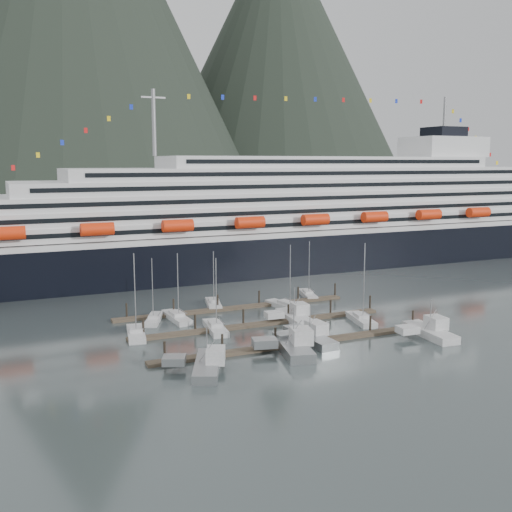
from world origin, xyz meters
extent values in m
plane|color=#424D4E|center=(0.00, 0.00, 0.00)|extent=(1600.00, 1600.00, 0.00)
cone|color=black|center=(40.00, 560.00, 180.00)|extent=(400.00, 400.00, 420.00)
cone|color=black|center=(300.00, 620.00, 155.00)|extent=(360.00, 360.00, 360.00)
cube|color=black|center=(25.00, 55.00, 4.00)|extent=(210.00, 28.00, 12.00)
cube|color=silver|center=(25.00, 55.00, 10.50)|extent=(205.80, 27.44, 1.50)
cube|color=silver|center=(30.00, 55.00, 13.10)|extent=(185.00, 26.00, 3.20)
cube|color=black|center=(30.00, 41.95, 13.26)|extent=(175.75, 0.20, 1.00)
cube|color=silver|center=(32.00, 55.00, 16.30)|extent=(180.00, 25.00, 3.20)
cube|color=black|center=(32.00, 42.45, 16.46)|extent=(171.00, 0.20, 1.00)
cube|color=silver|center=(34.00, 55.00, 19.50)|extent=(172.00, 24.00, 3.20)
cube|color=black|center=(34.00, 42.95, 19.66)|extent=(163.40, 0.20, 1.00)
cube|color=silver|center=(36.00, 55.00, 22.70)|extent=(160.00, 23.00, 3.20)
cube|color=black|center=(36.00, 43.45, 22.86)|extent=(152.00, 0.20, 1.00)
cube|color=silver|center=(38.00, 55.00, 25.80)|extent=(140.00, 22.00, 3.00)
cube|color=black|center=(38.00, 43.95, 25.95)|extent=(133.00, 0.20, 1.00)
cube|color=silver|center=(40.00, 55.00, 28.80)|extent=(95.00, 20.00, 3.00)
cube|color=black|center=(40.00, 44.95, 28.95)|extent=(90.25, 0.20, 1.00)
cube|color=silver|center=(80.00, 55.00, 33.30)|extent=(22.00, 16.00, 6.00)
cube|color=black|center=(80.00, 55.00, 37.80)|extent=(10.00, 10.00, 3.00)
cylinder|color=gray|center=(-10.00, 55.00, 38.30)|extent=(1.00, 1.00, 16.00)
cylinder|color=gray|center=(80.00, 55.00, 43.30)|extent=(0.80, 0.80, 10.00)
cylinder|color=#FD320D|center=(-45.00, 40.00, 14.50)|extent=(7.00, 2.80, 2.80)
cylinder|color=#FD320D|center=(-27.00, 40.00, 14.50)|extent=(7.00, 2.80, 2.80)
cylinder|color=#FD320D|center=(-9.00, 40.00, 14.50)|extent=(7.00, 2.80, 2.80)
cylinder|color=#FD320D|center=(9.00, 40.00, 14.50)|extent=(7.00, 2.80, 2.80)
cylinder|color=#FD320D|center=(27.00, 40.00, 14.50)|extent=(7.00, 2.80, 2.80)
cylinder|color=#FD320D|center=(45.00, 40.00, 14.50)|extent=(7.00, 2.80, 2.80)
cylinder|color=#FD320D|center=(63.00, 40.00, 14.50)|extent=(7.00, 2.80, 2.80)
cylinder|color=#FD320D|center=(81.00, 40.00, 14.50)|extent=(7.00, 2.80, 2.80)
cube|color=#3F3428|center=(-5.00, -10.00, 0.25)|extent=(48.00, 2.00, 0.50)
cylinder|color=black|center=(-26.00, -8.90, 1.40)|extent=(0.36, 0.36, 3.20)
cylinder|color=black|center=(-17.00, -8.90, 1.40)|extent=(0.36, 0.36, 3.20)
cylinder|color=black|center=(-8.00, -8.90, 1.40)|extent=(0.36, 0.36, 3.20)
cylinder|color=black|center=(1.00, -8.90, 1.40)|extent=(0.36, 0.36, 3.20)
cylinder|color=black|center=(10.00, -8.90, 1.40)|extent=(0.36, 0.36, 3.20)
cylinder|color=black|center=(19.00, -8.90, 1.40)|extent=(0.36, 0.36, 3.20)
cube|color=#3F3428|center=(-5.00, 3.00, 0.25)|extent=(48.00, 2.00, 0.50)
cylinder|color=black|center=(-26.00, 4.10, 1.40)|extent=(0.36, 0.36, 3.20)
cylinder|color=black|center=(-17.00, 4.10, 1.40)|extent=(0.36, 0.36, 3.20)
cylinder|color=black|center=(-8.00, 4.10, 1.40)|extent=(0.36, 0.36, 3.20)
cylinder|color=black|center=(1.00, 4.10, 1.40)|extent=(0.36, 0.36, 3.20)
cylinder|color=black|center=(10.00, 4.10, 1.40)|extent=(0.36, 0.36, 3.20)
cylinder|color=black|center=(19.00, 4.10, 1.40)|extent=(0.36, 0.36, 3.20)
cube|color=#3F3428|center=(-5.00, 16.00, 0.25)|extent=(48.00, 2.00, 0.50)
cylinder|color=black|center=(-26.00, 17.10, 1.40)|extent=(0.36, 0.36, 3.20)
cylinder|color=black|center=(-17.00, 17.10, 1.40)|extent=(0.36, 0.36, 3.20)
cylinder|color=black|center=(-8.00, 17.10, 1.40)|extent=(0.36, 0.36, 3.20)
cylinder|color=black|center=(1.00, 17.10, 1.40)|extent=(0.36, 0.36, 3.20)
cylinder|color=black|center=(10.00, 17.10, 1.40)|extent=(0.36, 0.36, 3.20)
cylinder|color=black|center=(19.00, 17.10, 1.40)|extent=(0.36, 0.36, 3.20)
cube|color=#B3B3B3|center=(-27.00, 5.25, 0.25)|extent=(4.34, 9.83, 1.48)
cube|color=#B3B3B3|center=(-27.00, 5.25, 1.21)|extent=(2.65, 3.64, 0.84)
cylinder|color=gray|center=(-27.16, 4.31, 7.58)|extent=(0.17, 0.17, 13.25)
cube|color=#B3B3B3|center=(-17.71, 12.69, 0.25)|extent=(3.13, 10.21, 1.41)
cube|color=#B3B3B3|center=(-17.71, 12.69, 1.16)|extent=(2.20, 3.63, 0.81)
cylinder|color=gray|center=(-17.66, 11.68, 6.75)|extent=(0.16, 0.16, 11.68)
cube|color=#B3B3B3|center=(-13.68, 3.11, 0.25)|extent=(4.03, 10.08, 1.44)
cube|color=#B3B3B3|center=(-13.68, 3.11, 1.19)|extent=(2.52, 3.68, 0.82)
cylinder|color=gray|center=(-13.82, 2.14, 6.90)|extent=(0.16, 0.16, 11.94)
cube|color=#B3B3B3|center=(4.71, 12.15, 0.25)|extent=(4.84, 11.17, 1.38)
cube|color=#B3B3B3|center=(4.71, 12.15, 1.14)|extent=(2.75, 4.14, 0.79)
cylinder|color=gray|center=(4.94, 11.09, 6.90)|extent=(0.16, 0.16, 12.03)
cube|color=#B3B3B3|center=(-21.80, 13.38, 0.25)|extent=(5.56, 8.89, 1.22)
cube|color=#B3B3B3|center=(-21.80, 13.38, 1.00)|extent=(2.82, 3.49, 0.70)
cylinder|color=gray|center=(-22.14, 12.58, 6.32)|extent=(0.14, 0.14, 11.07)
cube|color=#B3B3B3|center=(-7.83, 20.00, 0.25)|extent=(4.62, 9.20, 1.38)
cube|color=#B3B3B3|center=(-7.83, 20.00, 1.13)|extent=(2.66, 3.48, 0.79)
cylinder|color=gray|center=(-8.05, 19.14, 6.12)|extent=(0.16, 0.16, 10.47)
cube|color=#B3B3B3|center=(13.90, 20.00, 0.25)|extent=(4.48, 9.39, 1.22)
cube|color=#B3B3B3|center=(13.90, 20.00, 1.00)|extent=(2.48, 3.53, 0.69)
cylinder|color=gray|center=(13.67, 19.12, 6.48)|extent=(0.14, 0.14, 11.39)
cube|color=#B3B3B3|center=(12.49, -2.46, 0.25)|extent=(4.68, 9.72, 1.46)
cube|color=#B3B3B3|center=(12.49, -2.46, 1.20)|extent=(2.74, 3.65, 0.83)
cylinder|color=gray|center=(12.29, -3.38, 7.80)|extent=(0.17, 0.17, 13.73)
cube|color=#95989B|center=(-21.61, -15.00, 0.35)|extent=(7.82, 12.44, 1.86)
cube|color=#95989B|center=(-25.84, -13.20, 1.49)|extent=(3.95, 3.69, 1.12)
cube|color=#B3B3B3|center=(-20.50, -15.47, 2.14)|extent=(3.82, 4.36, 2.05)
cube|color=black|center=(-20.50, -15.47, 2.88)|extent=(3.55, 4.06, 0.47)
cylinder|color=gray|center=(-21.61, -15.00, 3.72)|extent=(0.15, 0.15, 4.65)
cube|color=#95989B|center=(-6.80, -12.83, 0.35)|extent=(6.60, 12.50, 2.17)
cube|color=#95989B|center=(-11.20, -11.76, 1.73)|extent=(4.20, 3.42, 1.30)
cube|color=#B3B3B3|center=(-5.65, -13.11, 2.49)|extent=(3.79, 4.19, 2.38)
cube|color=black|center=(-5.65, -13.11, 3.36)|extent=(3.52, 3.91, 0.54)
cylinder|color=gray|center=(-6.80, -12.83, 4.33)|extent=(0.17, 0.17, 5.42)
cube|color=#95989B|center=(-1.69, -8.76, 0.35)|extent=(3.70, 12.60, 1.78)
cube|color=#95989B|center=(-6.42, -8.95, 1.43)|extent=(3.14, 2.86, 1.07)
cube|color=#B3B3B3|center=(-0.44, -8.71, 2.05)|extent=(2.64, 3.84, 1.96)
cube|color=black|center=(-0.44, -8.71, 2.76)|extent=(2.45, 3.58, 0.45)
cylinder|color=gray|center=(-1.69, -8.76, 3.57)|extent=(0.14, 0.14, 4.46)
cube|color=#B3B3B3|center=(18.00, -14.62, 0.35)|extent=(4.40, 11.81, 1.93)
cube|color=#B3B3B3|center=(13.62, -14.26, 1.54)|extent=(3.47, 2.80, 1.16)
cube|color=#B3B3B3|center=(19.15, -14.71, 2.22)|extent=(2.97, 3.68, 2.12)
cube|color=black|center=(19.15, -14.71, 2.99)|extent=(2.76, 3.43, 0.48)
cylinder|color=gray|center=(18.00, -14.62, 3.85)|extent=(0.15, 0.15, 4.82)
cube|color=#B3B3B3|center=(1.81, 3.28, 0.35)|extent=(4.20, 10.69, 1.90)
cube|color=#B3B3B3|center=(-2.15, 3.57, 1.52)|extent=(3.40, 2.54, 1.14)
cube|color=#B3B3B3|center=(2.85, 3.20, 2.19)|extent=(2.89, 3.33, 2.09)
cube|color=black|center=(2.85, 3.20, 2.95)|extent=(2.68, 3.11, 0.48)
cylinder|color=gray|center=(1.81, 3.28, 3.80)|extent=(0.15, 0.15, 4.76)
camera|label=1|loc=(-48.23, -91.11, 28.87)|focal=42.00mm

